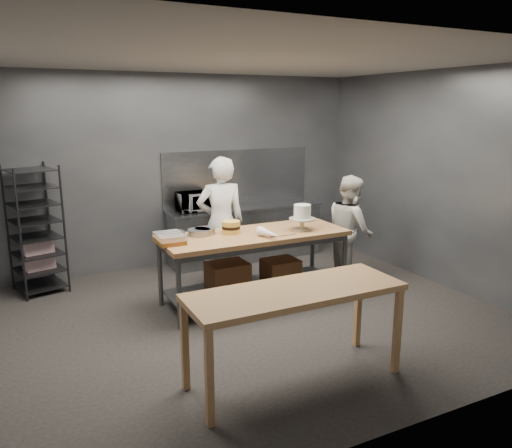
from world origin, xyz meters
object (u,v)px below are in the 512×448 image
Objects in this scene: frosted_cake_stand at (302,214)px; near_counter at (295,298)px; chef_right at (350,229)px; layer_cake at (231,227)px; chef_behind at (221,223)px; speed_rack at (36,231)px; microwave at (195,202)px; work_table at (253,259)px.

near_counter is at bearing -122.99° from frosted_cake_stand.
layer_cake is (-1.84, 0.04, 0.22)m from chef_right.
chef_behind is at bearing 79.68° from layer_cake.
layer_cake is at bearing 82.69° from near_counter.
near_counter is at bearing -97.31° from layer_cake.
speed_rack reaches higher than frosted_cake_stand.
near_counter is 1.09× the size of chef_behind.
frosted_cake_stand reaches higher than microwave.
near_counter is 3.69× the size of microwave.
chef_right is 6.73× the size of layer_cake.
speed_rack reaches higher than microwave.
frosted_cake_stand is 1.47× the size of layer_cake.
speed_rack is at bearing 118.57° from near_counter.
near_counter is 2.68m from chef_behind.
chef_right is at bearing -21.35° from speed_rack.
frosted_cake_stand is at bearing -11.55° from work_table.
work_table reaches higher than near_counter.
speed_rack is at bearing -178.02° from microwave.
speed_rack is 2.32m from microwave.
frosted_cake_stand is (1.16, 1.79, 0.32)m from near_counter.
chef_behind is 1.03m from microwave.
microwave is (-0.16, 1.74, 0.48)m from work_table.
microwave is 2.34× the size of layer_cake.
chef_behind is (0.37, 2.65, 0.11)m from near_counter.
speed_rack is 1.12× the size of chef_right.
speed_rack is 0.95× the size of chef_behind.
microwave is 1.63m from layer_cake.
layer_cake is (-0.25, 0.11, 0.43)m from work_table.
work_table is at bearing -84.90° from microwave.
layer_cake is (-0.90, 0.25, -0.13)m from frosted_cake_stand.
microwave reaches higher than near_counter.
work_table is 1.54× the size of chef_right.
microwave is (-0.01, 1.02, 0.13)m from chef_behind.
microwave is at bearing -79.59° from chef_behind.
layer_cake is at bearing 164.70° from frosted_cake_stand.
chef_right is (2.10, 2.00, -0.03)m from near_counter.
microwave is at bearing 1.98° from speed_rack.
work_table is 7.06× the size of frosted_cake_stand.
chef_right is 4.59× the size of frosted_cake_stand.
speed_rack is (-1.95, 3.59, 0.04)m from near_counter.
frosted_cake_stand is at bearing 142.49° from chef_behind.
work_table is 2.01m from near_counter.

